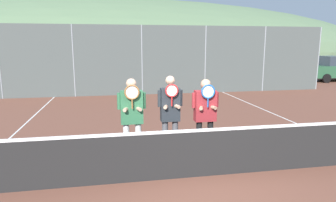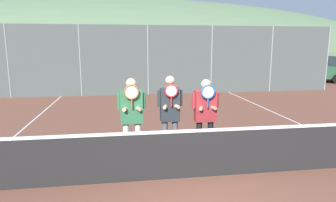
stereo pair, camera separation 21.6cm
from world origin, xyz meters
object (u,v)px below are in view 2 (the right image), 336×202
Objects in this scene: car_left_of_center at (123,73)px; car_right_of_center at (277,70)px; car_center at (203,70)px; car_far_left at (32,72)px; player_leftmost at (132,113)px; player_center_right at (205,112)px; player_center_left at (170,112)px.

car_right_of_center is at bearing 1.73° from car_left_of_center.
car_right_of_center is at bearing -0.15° from car_center.
car_far_left is 5.14m from car_left_of_center.
car_center is at bearing 1.91° from car_far_left.
player_leftmost is 13.07m from car_far_left.
car_center is at bearing 75.15° from player_center_right.
car_center is (5.01, 0.32, 0.09)m from car_left_of_center.
car_far_left is at bearing -179.77° from car_left_of_center.
player_center_right is 0.40× the size of car_far_left.
player_center_right is (1.60, 0.00, -0.02)m from player_leftmost.
player_leftmost reaches higher than car_right_of_center.
car_far_left is at bearing 113.86° from player_leftmost.
car_left_of_center is at bearing 94.59° from player_center_left.
player_leftmost reaches higher than car_left_of_center.
car_center is at bearing 3.63° from car_left_of_center.
car_center is 0.90× the size of car_right_of_center.
player_leftmost is 0.41× the size of car_left_of_center.
player_leftmost is at bearing -66.14° from car_far_left.
car_left_of_center is at bearing 0.23° from car_far_left.
car_left_of_center reaches higher than car_right_of_center.
player_center_left is 1.05× the size of player_center_right.
player_center_left is 0.45× the size of car_center.
player_leftmost is 0.98× the size of player_center_left.
car_left_of_center is 1.08× the size of car_center.
car_far_left is 15.21m from car_right_of_center.
car_far_left is (-6.89, 11.95, -0.13)m from player_center_right.
player_center_left reaches higher than car_left_of_center.
player_center_right is at bearing -60.04° from car_far_left.
car_right_of_center is (9.11, 12.29, -0.23)m from player_center_left.
player_center_left reaches higher than car_far_left.
car_left_of_center is (-1.75, 11.97, -0.21)m from player_center_right.
car_far_left reaches higher than car_right_of_center.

